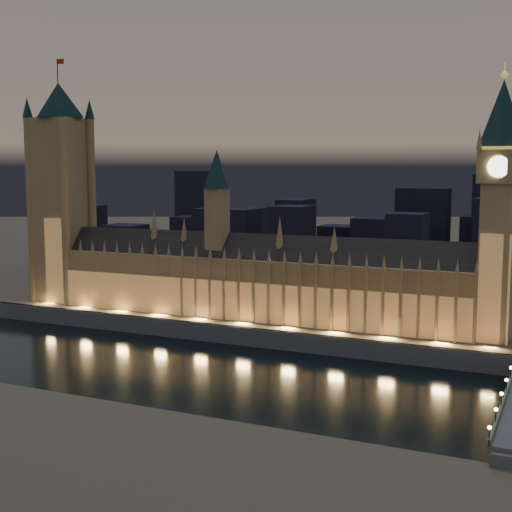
% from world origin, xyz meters
% --- Properties ---
extents(ground_plane, '(2000.00, 2000.00, 0.00)m').
position_xyz_m(ground_plane, '(0.00, 0.00, 0.00)').
color(ground_plane, black).
rests_on(ground_plane, ground).
extents(north_bank, '(2000.00, 960.00, 8.00)m').
position_xyz_m(north_bank, '(0.00, 520.00, 4.00)').
color(north_bank, brown).
rests_on(north_bank, ground).
extents(embankment_wall, '(2000.00, 2.50, 8.00)m').
position_xyz_m(embankment_wall, '(0.00, 41.00, 4.00)').
color(embankment_wall, '#465357').
rests_on(embankment_wall, ground).
extents(palace_of_westminster, '(202.00, 23.88, 78.00)m').
position_xyz_m(palace_of_westminster, '(0.75, 61.74, 26.37)').
color(palace_of_westminster, '#88755A').
rests_on(palace_of_westminster, north_bank).
extents(victoria_tower, '(31.68, 31.68, 124.92)m').
position_xyz_m(victoria_tower, '(-110.00, 61.93, 70.06)').
color(victoria_tower, '#88755A').
rests_on(victoria_tower, north_bank).
extents(elizabeth_tower, '(18.00, 18.00, 110.45)m').
position_xyz_m(elizabeth_tower, '(108.00, 61.92, 69.61)').
color(elizabeth_tower, '#88755A').
rests_on(elizabeth_tower, north_bank).
extents(city_backdrop, '(470.90, 215.63, 66.43)m').
position_xyz_m(city_backdrop, '(38.97, 245.41, 29.78)').
color(city_backdrop, black).
rests_on(city_backdrop, north_bank).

